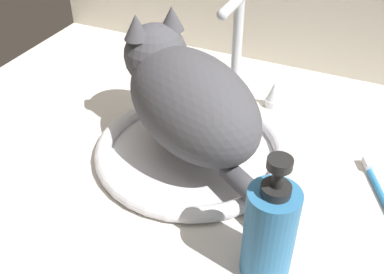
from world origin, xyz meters
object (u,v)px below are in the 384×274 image
sink_basin (192,150)px  faucet (235,61)px  toothbrush (381,193)px  soap_pump_bottle (270,231)px  cat (184,95)px

sink_basin → faucet: 21.85cm
toothbrush → soap_pump_bottle: bearing=-121.5°
cat → toothbrush: (33.56, 1.69, -10.74)cm
faucet → toothbrush: (31.61, -17.50, -8.23)cm
soap_pump_bottle → toothbrush: 25.38cm
toothbrush → cat: bearing=-177.1°
faucet → soap_pump_bottle: bearing=-63.8°
cat → faucet: bearing=84.2°
faucet → toothbrush: bearing=-29.0°
faucet → soap_pump_bottle: size_ratio=1.18×
faucet → soap_pump_bottle: 42.74cm
sink_basin → faucet: (0.00, 20.46, 7.69)cm
faucet → cat: (-1.95, -19.19, 2.50)cm
cat → soap_pump_bottle: bearing=-42.7°
faucet → cat: size_ratio=0.61×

